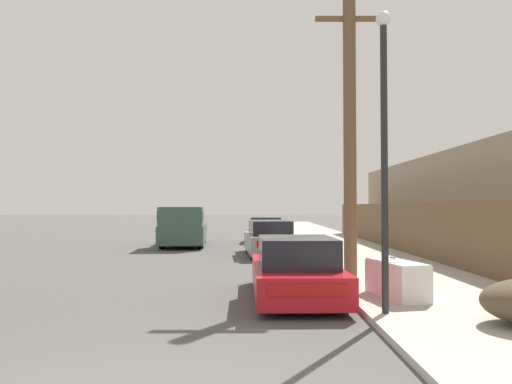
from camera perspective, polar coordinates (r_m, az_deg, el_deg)
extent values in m
cube|color=#ADA89E|center=(27.83, 8.22, -5.51)|extent=(4.20, 63.00, 0.12)
cube|color=white|center=(10.55, 15.70, -9.66)|extent=(0.96, 1.72, 0.70)
cube|color=white|center=(10.50, 15.69, -7.68)|extent=(0.92, 1.65, 0.03)
cube|color=#333335|center=(11.03, 15.27, -7.26)|extent=(0.07, 0.20, 0.02)
cube|color=gray|center=(10.73, 15.03, -7.46)|extent=(0.65, 0.20, 0.01)
cube|color=gray|center=(10.29, 16.32, -7.71)|extent=(0.65, 0.20, 0.01)
cube|color=red|center=(10.82, 4.38, -9.72)|extent=(1.85, 4.41, 0.59)
cube|color=black|center=(10.37, 4.60, -6.81)|extent=(1.55, 2.13, 0.59)
cube|color=#B21414|center=(8.65, 5.88, -11.08)|extent=(1.36, 0.06, 0.21)
cylinder|color=black|center=(12.13, 0.14, -9.44)|extent=(0.21, 0.62, 0.61)
cylinder|color=black|center=(12.27, 7.28, -9.34)|extent=(0.21, 0.62, 0.61)
cylinder|color=black|center=(9.46, 0.60, -11.67)|extent=(0.21, 0.62, 0.61)
cylinder|color=black|center=(9.63, 9.77, -11.47)|extent=(0.21, 0.62, 0.61)
cube|color=gray|center=(19.88, 1.47, -5.84)|extent=(2.10, 4.65, 0.70)
cube|color=black|center=(19.67, 1.52, -4.07)|extent=(1.70, 2.64, 0.55)
cube|color=#B21414|center=(17.62, 2.24, -5.98)|extent=(1.37, 0.14, 0.24)
cylinder|color=black|center=(21.23, -0.97, -6.02)|extent=(0.25, 0.67, 0.66)
cylinder|color=black|center=(21.37, 3.10, -5.99)|extent=(0.25, 0.67, 0.66)
cylinder|color=black|center=(18.44, -0.43, -6.69)|extent=(0.25, 0.67, 0.66)
cylinder|color=black|center=(18.61, 4.25, -6.64)|extent=(0.25, 0.67, 0.66)
cube|color=silver|center=(27.67, 1.12, -4.67)|extent=(2.04, 4.38, 0.67)
cube|color=black|center=(27.48, 1.12, -3.45)|extent=(1.70, 2.47, 0.53)
cube|color=#B21414|center=(25.50, 1.03, -4.67)|extent=(1.46, 0.09, 0.23)
cylinder|color=black|center=(29.04, -0.44, -4.83)|extent=(0.23, 0.67, 0.66)
cylinder|color=black|center=(29.01, 2.79, -4.83)|extent=(0.23, 0.67, 0.66)
cylinder|color=black|center=(26.38, -0.71, -5.15)|extent=(0.23, 0.67, 0.66)
cylinder|color=black|center=(26.35, 2.85, -5.15)|extent=(0.23, 0.67, 0.66)
cube|color=#385647|center=(25.00, -8.28, -4.65)|extent=(2.49, 5.95, 0.85)
cube|color=#385647|center=(23.37, -8.54, -2.76)|extent=(2.13, 2.75, 0.87)
cube|color=black|center=(23.37, -8.54, -2.70)|extent=(2.17, 2.70, 0.48)
cylinder|color=black|center=(23.17, -6.43, -5.44)|extent=(0.32, 0.84, 0.82)
cylinder|color=black|center=(23.30, -10.74, -5.40)|extent=(0.32, 0.84, 0.82)
cylinder|color=black|center=(26.77, -6.14, -4.93)|extent=(0.32, 0.84, 0.82)
cylinder|color=black|center=(26.88, -9.87, -4.90)|extent=(0.32, 0.84, 0.82)
cylinder|color=brown|center=(13.44, 10.60, 6.72)|extent=(0.34, 0.34, 7.56)
cube|color=brown|center=(14.20, 10.53, 18.88)|extent=(1.80, 0.12, 0.12)
cylinder|color=#232326|center=(8.90, 14.39, 2.62)|extent=(0.12, 0.12, 4.97)
sphere|color=white|center=(9.46, 14.28, 18.63)|extent=(0.26, 0.26, 0.26)
cube|color=brown|center=(20.88, 16.51, -3.92)|extent=(0.08, 28.15, 1.95)
cube|color=gray|center=(27.11, 24.18, -1.00)|extent=(6.00, 22.58, 4.37)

